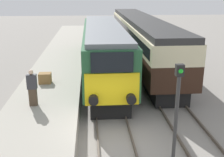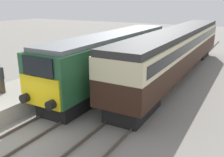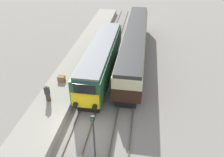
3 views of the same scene
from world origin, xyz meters
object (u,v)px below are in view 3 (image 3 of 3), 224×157
Objects in this scene: person_on_platform at (47,93)px; luggage_crate at (61,79)px; signal_post at (94,134)px; passenger_carriage at (135,41)px; locomotive at (101,58)px.

luggage_crate is (0.06, 3.30, -0.57)m from person_on_platform.
passenger_carriage is at bearing 83.93° from signal_post.
signal_post is 9.63m from luggage_crate.
signal_post reaches higher than luggage_crate.
passenger_carriage is 12.28× the size of person_on_platform.
passenger_carriage is at bearing 48.94° from luggage_crate.
locomotive is 0.70× the size of passenger_carriage.
locomotive is 11.49m from signal_post.
locomotive reaches higher than luggage_crate.
locomotive is 21.47× the size of luggage_crate.
signal_post is at bearing -81.49° from locomotive.
signal_post reaches higher than locomotive.
passenger_carriage is (3.40, 4.63, 0.23)m from locomotive.
person_on_platform is at bearing -121.91° from passenger_carriage.
locomotive is at bearing 61.40° from person_on_platform.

